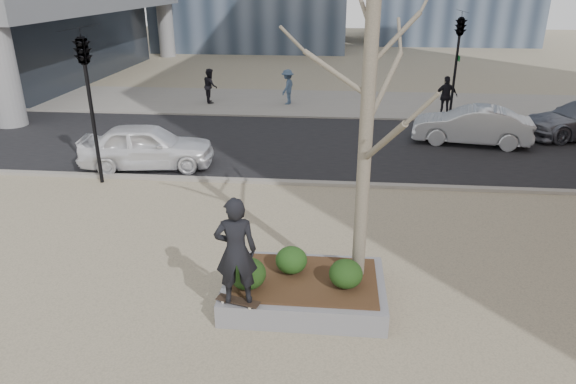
# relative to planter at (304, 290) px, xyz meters

# --- Properties ---
(ground) EXTENTS (120.00, 120.00, 0.00)m
(ground) POSITION_rel_planter_xyz_m (-1.00, 0.00, -0.23)
(ground) COLOR tan
(ground) RESTS_ON ground
(street) EXTENTS (60.00, 8.00, 0.02)m
(street) POSITION_rel_planter_xyz_m (-1.00, 10.00, -0.21)
(street) COLOR black
(street) RESTS_ON ground
(far_sidewalk) EXTENTS (60.00, 6.00, 0.02)m
(far_sidewalk) POSITION_rel_planter_xyz_m (-1.00, 17.00, -0.21)
(far_sidewalk) COLOR gray
(far_sidewalk) RESTS_ON ground
(planter) EXTENTS (3.00, 2.00, 0.45)m
(planter) POSITION_rel_planter_xyz_m (0.00, 0.00, 0.00)
(planter) COLOR gray
(planter) RESTS_ON ground
(planter_mulch) EXTENTS (2.70, 1.70, 0.04)m
(planter_mulch) POSITION_rel_planter_xyz_m (0.00, 0.00, 0.25)
(planter_mulch) COLOR #382314
(planter_mulch) RESTS_ON planter
(sycamore_tree) EXTENTS (2.80, 2.80, 6.60)m
(sycamore_tree) POSITION_rel_planter_xyz_m (1.00, 0.30, 3.56)
(sycamore_tree) COLOR gray
(sycamore_tree) RESTS_ON planter_mulch
(shrub_left) EXTENTS (0.67, 0.67, 0.57)m
(shrub_left) POSITION_rel_planter_xyz_m (-1.00, -0.39, 0.55)
(shrub_left) COLOR black
(shrub_left) RESTS_ON planter_mulch
(shrub_middle) EXTENTS (0.60, 0.60, 0.51)m
(shrub_middle) POSITION_rel_planter_xyz_m (-0.27, 0.21, 0.52)
(shrub_middle) COLOR #1A3E14
(shrub_middle) RESTS_ON planter_mulch
(shrub_right) EXTENTS (0.61, 0.61, 0.52)m
(shrub_right) POSITION_rel_planter_xyz_m (0.76, -0.19, 0.53)
(shrub_right) COLOR #1C3B12
(shrub_right) RESTS_ON planter_mulch
(skateboard) EXTENTS (0.81, 0.40, 0.08)m
(skateboard) POSITION_rel_planter_xyz_m (-1.10, -0.87, 0.26)
(skateboard) COLOR black
(skateboard) RESTS_ON planter
(skateboarder) EXTENTS (0.78, 0.58, 1.94)m
(skateboarder) POSITION_rel_planter_xyz_m (-1.10, -0.87, 1.27)
(skateboarder) COLOR black
(skateboarder) RESTS_ON skateboard
(police_car) EXTENTS (4.40, 2.25, 1.43)m
(police_car) POSITION_rel_planter_xyz_m (-5.52, 7.00, 0.51)
(police_car) COLOR white
(police_car) RESTS_ON street
(car_silver) EXTENTS (4.38, 2.16, 1.38)m
(car_silver) POSITION_rel_planter_xyz_m (5.46, 10.67, 0.48)
(car_silver) COLOR #AFB3B8
(car_silver) RESTS_ON street
(pedestrian_a) EXTENTS (0.86, 0.97, 1.66)m
(pedestrian_a) POSITION_rel_planter_xyz_m (-5.72, 16.52, 0.63)
(pedestrian_a) COLOR black
(pedestrian_a) RESTS_ON far_sidewalk
(pedestrian_b) EXTENTS (0.87, 1.20, 1.67)m
(pedestrian_b) POSITION_rel_planter_xyz_m (-1.91, 16.55, 0.64)
(pedestrian_b) COLOR #3F5673
(pedestrian_b) RESTS_ON far_sidewalk
(pedestrian_c) EXTENTS (1.08, 0.57, 1.75)m
(pedestrian_c) POSITION_rel_planter_xyz_m (5.30, 14.89, 0.68)
(pedestrian_c) COLOR black
(pedestrian_c) RESTS_ON far_sidewalk
(traffic_light_near) EXTENTS (0.60, 2.48, 4.50)m
(traffic_light_near) POSITION_rel_planter_xyz_m (-6.50, 5.60, 2.02)
(traffic_light_near) COLOR black
(traffic_light_near) RESTS_ON ground
(traffic_light_far) EXTENTS (0.60, 2.48, 4.50)m
(traffic_light_far) POSITION_rel_planter_xyz_m (5.50, 14.60, 2.02)
(traffic_light_far) COLOR black
(traffic_light_far) RESTS_ON ground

